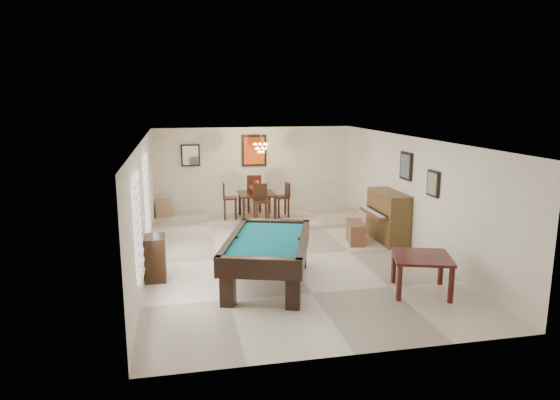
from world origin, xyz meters
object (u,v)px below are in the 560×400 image
object	(u,v)px
flower_vase	(257,184)
apothecary_chest	(156,258)
square_table	(421,274)
piano_bench	(355,232)
dining_chair_south	(261,205)
dining_chair_west	(230,201)
dining_chair_east	(282,200)
chandelier	(261,144)
corner_bench	(163,208)
dining_table	(257,203)
dining_chair_north	(254,193)
pool_table	(268,262)
upright_piano	(382,217)

from	to	relation	value
flower_vase	apothecary_chest	bearing A→B (deg)	-122.64
square_table	piano_bench	bearing A→B (deg)	90.71
dining_chair_south	dining_chair_west	distance (m)	1.08
apothecary_chest	dining_chair_east	distance (m)	5.34
dining_chair_east	chandelier	distance (m)	1.70
dining_chair_west	dining_chair_east	distance (m)	1.48
apothecary_chest	corner_bench	bearing A→B (deg)	89.65
dining_chair_west	dining_table	bearing A→B (deg)	-85.32
apothecary_chest	chandelier	size ratio (longest dim) A/B	1.44
dining_table	dining_chair_north	xyz separation A→B (m)	(0.03, 0.76, 0.15)
dining_chair_west	corner_bench	world-z (taller)	dining_chair_west
dining_table	dining_chair_east	distance (m)	0.73
dining_chair_south	dining_chair_west	size ratio (longest dim) A/B	1.04
dining_chair_north	chandelier	distance (m)	1.70
square_table	dining_chair_west	distance (m)	6.46
square_table	chandelier	distance (m)	6.39
dining_table	flower_vase	xyz separation A→B (m)	(0.00, 0.00, 0.54)
pool_table	piano_bench	world-z (taller)	pool_table
pool_table	dining_table	bearing A→B (deg)	100.72
corner_bench	dining_chair_west	bearing A→B (deg)	-23.61
chandelier	dining_table	bearing A→B (deg)	179.15
pool_table	chandelier	world-z (taller)	chandelier
pool_table	dining_chair_west	size ratio (longest dim) A/B	2.58
flower_vase	dining_chair_east	distance (m)	0.86
dining_chair_west	chandelier	xyz separation A→B (m)	(0.89, 0.00, 1.56)
apothecary_chest	corner_bench	size ratio (longest dim) A/B	1.72
dining_chair_east	dining_chair_north	bearing A→B (deg)	-144.33
dining_chair_south	corner_bench	xyz separation A→B (m)	(-2.62, 1.58, -0.31)
square_table	corner_bench	xyz separation A→B (m)	(-4.69, 6.62, 0.00)
dining_chair_south	dining_chair_north	bearing A→B (deg)	86.26
dining_chair_north	dining_chair_west	size ratio (longest dim) A/B	1.10
piano_bench	dining_chair_east	xyz separation A→B (m)	(-1.30, 2.51, 0.36)
upright_piano	dining_chair_north	xyz separation A→B (m)	(-2.66, 3.33, 0.07)
dining_table	dining_chair_north	bearing A→B (deg)	87.53
flower_vase	dining_chair_north	xyz separation A→B (m)	(0.03, 0.76, -0.39)
pool_table	dining_chair_south	distance (m)	4.11
piano_bench	corner_bench	distance (m)	5.72
pool_table	dining_chair_north	world-z (taller)	dining_chair_north
piano_bench	apothecary_chest	distance (m)	4.95
dining_chair_west	corner_bench	distance (m)	2.05
pool_table	dining_chair_west	bearing A→B (deg)	109.70
square_table	corner_bench	size ratio (longest dim) A/B	1.99
dining_table	corner_bench	distance (m)	2.75
dining_table	corner_bench	bearing A→B (deg)	162.83
upright_piano	apothecary_chest	xyz separation A→B (m)	(-5.35, -1.58, -0.18)
dining_chair_east	corner_bench	xyz separation A→B (m)	(-3.35, 0.82, -0.26)
upright_piano	corner_bench	xyz separation A→B (m)	(-5.32, 3.38, -0.27)
square_table	dining_chair_east	world-z (taller)	dining_chair_east
corner_bench	chandelier	world-z (taller)	chandelier
pool_table	dining_chair_south	world-z (taller)	dining_chair_south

